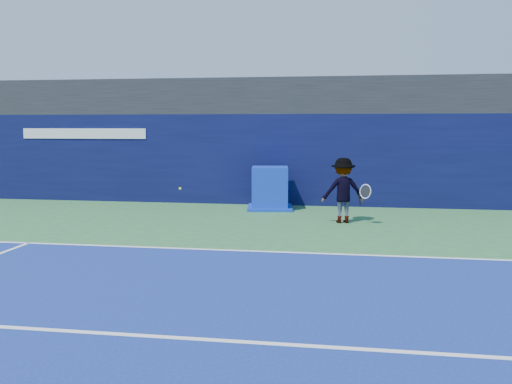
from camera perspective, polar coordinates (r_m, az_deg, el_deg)
ground at (r=9.24m, az=-4.20°, el=-9.97°), size 80.00×80.00×0.00m
baseline at (r=12.08m, az=-0.88°, el=-5.91°), size 24.00×0.10×0.01m
service_line at (r=7.41m, az=-7.91°, el=-14.24°), size 24.00×0.10×0.01m
stadium_band at (r=20.23m, az=3.39°, el=9.42°), size 36.00×3.00×1.20m
back_wall_assembly at (r=19.25m, az=3.03°, el=3.30°), size 36.00×1.03×3.00m
equipment_cart at (r=17.99m, az=1.40°, el=0.22°), size 1.56×1.56×1.34m
tennis_player at (r=15.62m, az=8.69°, el=0.16°), size 1.38×0.90×1.76m
tennis_ball at (r=15.43m, az=-7.60°, el=0.36°), size 0.06×0.06×0.06m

